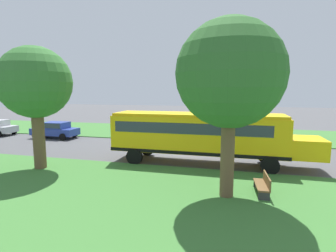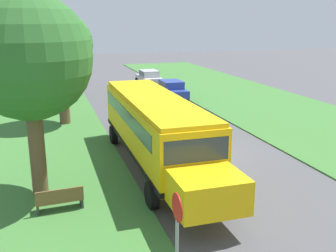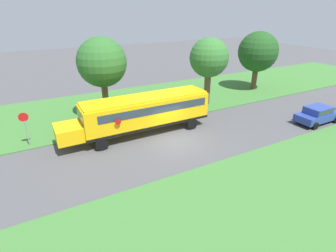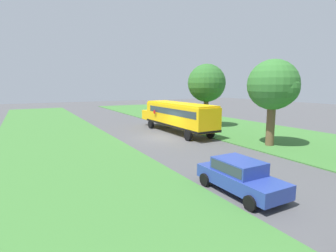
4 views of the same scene
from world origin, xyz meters
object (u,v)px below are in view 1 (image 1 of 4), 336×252
object	(u,v)px
car_blue_nearest	(55,129)
oak_tree_roadside_mid	(32,84)
school_bus	(202,133)
park_bench	(263,185)
oak_tree_beside_bus	(229,77)

from	to	relation	value
car_blue_nearest	oak_tree_roadside_mid	world-z (taller)	oak_tree_roadside_mid
school_bus	park_bench	bearing A→B (deg)	-143.20
school_bus	oak_tree_roadside_mid	distance (m)	10.20
oak_tree_beside_bus	park_bench	size ratio (longest dim) A/B	4.57
oak_tree_roadside_mid	park_bench	size ratio (longest dim) A/B	4.31
school_bus	oak_tree_beside_bus	world-z (taller)	oak_tree_beside_bus
oak_tree_roadside_mid	school_bus	bearing A→B (deg)	-68.83
oak_tree_roadside_mid	park_bench	bearing A→B (deg)	-93.85
car_blue_nearest	oak_tree_beside_bus	distance (m)	19.91
school_bus	oak_tree_beside_bus	xyz separation A→B (m)	(-4.86, -1.68, 3.20)
car_blue_nearest	oak_tree_beside_bus	world-z (taller)	oak_tree_beside_bus
park_bench	school_bus	bearing A→B (deg)	36.80
car_blue_nearest	oak_tree_beside_bus	size ratio (longest dim) A/B	0.59
school_bus	car_blue_nearest	size ratio (longest dim) A/B	2.82
school_bus	car_blue_nearest	world-z (taller)	school_bus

